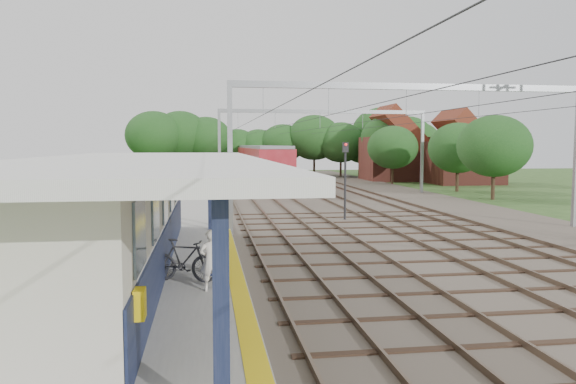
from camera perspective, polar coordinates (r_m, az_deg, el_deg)
ground at (r=12.65m, az=21.68°, el=-14.72°), size 160.00×160.00×0.00m
ballast_bed at (r=41.73m, az=5.69°, el=-0.83°), size 18.00×90.00×0.10m
platform at (r=24.65m, az=-11.57°, el=-4.56°), size 5.00×52.00×0.35m
yellow_stripe at (r=24.60m, az=-6.32°, el=-4.09°), size 0.45×52.00×0.01m
station_building at (r=17.64m, az=-17.43°, el=-2.27°), size 3.41×18.00×3.40m
canopy at (r=16.38m, az=-14.29°, el=2.88°), size 6.40×20.00×3.44m
rail_tracks at (r=41.19m, az=2.31°, el=-0.71°), size 11.80×88.00×0.15m
catenary_system at (r=36.83m, az=6.62°, el=6.92°), size 17.22×88.00×7.00m
tree_band at (r=68.14m, az=0.05°, el=5.49°), size 31.72×30.88×8.82m
house_near at (r=62.47m, az=17.40°, el=3.55°), size 7.00×6.12×7.89m
house_far at (r=66.09m, az=11.22°, el=3.95°), size 8.00×6.12×8.66m
person at (r=14.87m, az=-7.88°, el=-6.86°), size 0.67×0.53×1.61m
bicycle at (r=15.97m, az=-10.54°, el=-6.84°), size 2.07×1.20×1.20m
train at (r=62.64m, az=-3.22°, el=3.05°), size 3.02×37.56×3.96m
signal_post at (r=30.38m, az=5.83°, el=2.03°), size 0.31×0.27×4.28m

